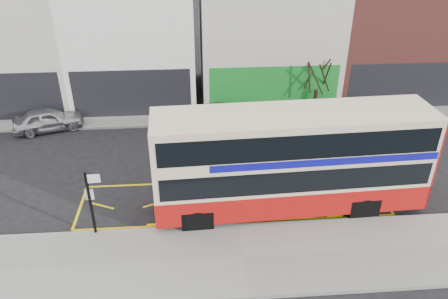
{
  "coord_description": "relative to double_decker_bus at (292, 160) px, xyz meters",
  "views": [
    {
      "loc": [
        -1.68,
        -14.85,
        12.05
      ],
      "look_at": [
        -0.4,
        2.0,
        2.5
      ],
      "focal_mm": 35.0,
      "sensor_mm": 36.0,
      "label": 1
    }
  ],
  "objects": [
    {
      "name": "terrace_far_left",
      "position": [
        -15.94,
        14.08,
        2.36
      ],
      "size": [
        8.0,
        8.01,
        10.8
      ],
      "color": "#BBB9AA",
      "rests_on": "ground"
    },
    {
      "name": "car_silver",
      "position": [
        -12.9,
        8.77,
        -1.78
      ],
      "size": [
        4.34,
        2.72,
        1.38
      ],
      "primitive_type": "imported",
      "rotation": [
        0.0,
        0.0,
        1.86
      ],
      "color": "#ADADB2",
      "rests_on": "ground"
    },
    {
      "name": "car_grey",
      "position": [
        -2.22,
        8.13,
        -1.73
      ],
      "size": [
        4.61,
        2.14,
        1.46
      ],
      "primitive_type": "imported",
      "rotation": [
        0.0,
        0.0,
        1.71
      ],
      "color": "#494D51",
      "rests_on": "ground"
    },
    {
      "name": "terrace_green_shop",
      "position": [
        1.06,
        14.08,
        2.61
      ],
      "size": [
        9.0,
        8.01,
        11.3
      ],
      "color": "#BBB9AA",
      "rests_on": "ground"
    },
    {
      "name": "kerb",
      "position": [
        -2.44,
        -1.29,
        -2.39
      ],
      "size": [
        40.0,
        0.15,
        0.15
      ],
      "primitive_type": "cube",
      "color": "gray",
      "rests_on": "ground"
    },
    {
      "name": "street_tree_right",
      "position": [
        3.7,
        9.68,
        0.72
      ],
      "size": [
        2.17,
        2.17,
        4.69
      ],
      "color": "black",
      "rests_on": "ground"
    },
    {
      "name": "ground",
      "position": [
        -2.44,
        -0.91,
        -2.47
      ],
      "size": [
        120.0,
        120.0,
        0.0
      ],
      "primitive_type": "plane",
      "color": "black",
      "rests_on": "ground"
    },
    {
      "name": "pavement",
      "position": [
        -2.44,
        -3.21,
        -2.39
      ],
      "size": [
        40.0,
        4.0,
        0.15
      ],
      "primitive_type": "cube",
      "color": "gray",
      "rests_on": "ground"
    },
    {
      "name": "terrace_right",
      "position": [
        10.06,
        14.08,
        2.11
      ],
      "size": [
        9.0,
        8.01,
        10.3
      ],
      "color": "brown",
      "rests_on": "ground"
    },
    {
      "name": "road_markings",
      "position": [
        -2.44,
        0.69,
        -2.46
      ],
      "size": [
        14.0,
        3.4,
        0.01
      ],
      "primitive_type": null,
      "color": "yellow",
      "rests_on": "ground"
    },
    {
      "name": "bus_stop_post",
      "position": [
        -8.31,
        -1.3,
        -0.55
      ],
      "size": [
        0.73,
        0.13,
        2.93
      ],
      "rotation": [
        0.0,
        0.0,
        0.05
      ],
      "color": "black",
      "rests_on": "pavement"
    },
    {
      "name": "car_white",
      "position": [
        5.31,
        8.25,
        -1.78
      ],
      "size": [
        4.84,
        2.19,
        1.38
      ],
      "primitive_type": "imported",
      "rotation": [
        0.0,
        0.0,
        1.52
      ],
      "color": "silver",
      "rests_on": "ground"
    },
    {
      "name": "terrace_left",
      "position": [
        -7.94,
        14.08,
        2.86
      ],
      "size": [
        8.0,
        8.01,
        11.8
      ],
      "color": "white",
      "rests_on": "ground"
    },
    {
      "name": "far_pavement",
      "position": [
        -2.44,
        10.09,
        -2.39
      ],
      "size": [
        50.0,
        3.0,
        0.15
      ],
      "primitive_type": "cube",
      "color": "gray",
      "rests_on": "ground"
    },
    {
      "name": "double_decker_bus",
      "position": [
        0.0,
        0.0,
        0.0
      ],
      "size": [
        11.84,
        3.19,
        4.69
      ],
      "rotation": [
        0.0,
        0.0,
        0.04
      ],
      "color": "beige",
      "rests_on": "ground"
    }
  ]
}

